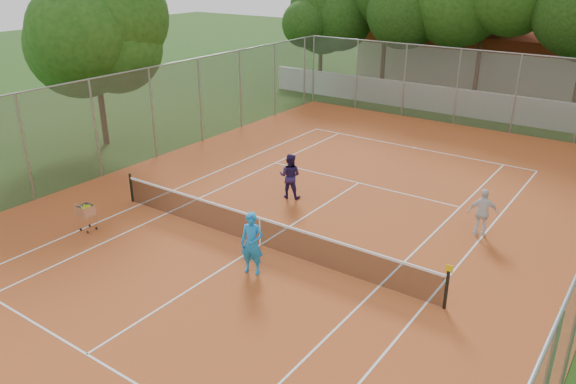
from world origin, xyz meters
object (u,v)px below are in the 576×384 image
Objects in this scene: tennis_net at (260,231)px; clubhouse at (489,52)px; player_far_right at (483,213)px; player_near at (252,243)px; player_far_left at (290,176)px; ball_hopper at (87,217)px.

clubhouse is (-2.00, 29.00, 1.69)m from tennis_net.
tennis_net is 7.09m from player_far_right.
clubhouse is 10.27× the size of player_far_right.
player_near reaches higher than tennis_net.
tennis_net is at bearing -86.05° from clubhouse.
player_far_left is 6.87m from player_far_right.
player_far_right is (6.80, 0.97, -0.05)m from player_far_left.
player_near is at bearing 30.70° from player_far_right.
tennis_net is 1.70m from player_near.
player_far_left is at bearing 111.33° from tennis_net.
tennis_net is 0.72× the size of clubhouse.
player_far_left is 7.19m from ball_hopper.
player_far_left is at bearing -14.17° from player_far_right.
player_far_left is 1.06× the size of player_far_right.
player_far_left is (-2.25, 5.07, -0.07)m from player_near.
player_far_left reaches higher than player_far_right.
player_near is (0.83, -1.42, 0.43)m from tennis_net.
player_near is 7.56m from player_far_right.
player_far_right is at bearing 40.63° from tennis_net.
clubhouse reaches higher than player_far_right.
ball_hopper is at bearing -95.90° from clubhouse.
player_far_right is (7.38, -24.39, -1.38)m from clubhouse.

